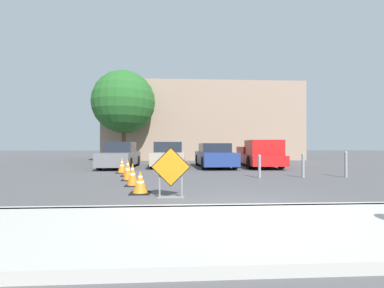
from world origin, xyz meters
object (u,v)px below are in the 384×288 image
at_px(parked_car_third, 215,156).
at_px(bollard_nearest, 259,166).
at_px(road_closed_sign, 171,171).
at_px(bollard_second, 303,165).
at_px(traffic_cone_third, 128,170).
at_px(parked_car_nearest, 120,156).
at_px(traffic_cone_nearest, 140,183).
at_px(bollard_third, 346,164).
at_px(parked_car_second, 168,155).
at_px(traffic_cone_second, 133,175).
at_px(traffic_cone_fourth, 128,168).
at_px(pickup_truck, 260,155).
at_px(traffic_cone_fifth, 122,166).

relative_size(parked_car_third, bollard_nearest, 4.91).
bearing_deg(road_closed_sign, bollard_nearest, 47.08).
xyz_separation_m(bollard_nearest, bollard_second, (1.80, 0.00, 0.03)).
xyz_separation_m(traffic_cone_third, parked_car_nearest, (-1.49, 5.49, 0.29)).
relative_size(road_closed_sign, bollard_nearest, 1.35).
distance_m(traffic_cone_nearest, parked_car_third, 8.79).
bearing_deg(road_closed_sign, bollard_third, 27.77).
bearing_deg(bollard_second, parked_car_second, 135.09).
bearing_deg(traffic_cone_second, bollard_second, 14.98).
bearing_deg(parked_car_third, road_closed_sign, 72.80).
distance_m(road_closed_sign, traffic_cone_third, 3.70).
bearing_deg(parked_car_second, traffic_cone_fourth, 71.94).
xyz_separation_m(bollard_nearest, bollard_third, (3.59, -0.00, 0.06)).
bearing_deg(bollard_third, pickup_truck, 110.51).
relative_size(parked_car_nearest, pickup_truck, 0.78).
height_order(traffic_cone_nearest, bollard_second, bollard_second).
relative_size(traffic_cone_third, parked_car_nearest, 0.19).
xyz_separation_m(parked_car_nearest, bollard_third, (10.22, -5.06, -0.13)).
height_order(traffic_cone_third, bollard_nearest, bollard_nearest).
relative_size(traffic_cone_second, bollard_third, 0.70).
bearing_deg(traffic_cone_third, parked_car_nearest, 105.17).
xyz_separation_m(traffic_cone_fourth, parked_car_second, (1.55, 4.72, 0.35)).
distance_m(parked_car_nearest, bollard_third, 11.41).
xyz_separation_m(traffic_cone_nearest, traffic_cone_second, (-0.44, 1.33, 0.07)).
height_order(parked_car_second, bollard_second, parked_car_second).
distance_m(parked_car_second, bollard_third, 9.34).
relative_size(traffic_cone_fifth, parked_car_second, 0.17).
bearing_deg(parked_car_second, bollard_third, 143.01).
height_order(parked_car_nearest, parked_car_second, parked_car_second).
bearing_deg(parked_car_third, traffic_cone_third, 51.53).
xyz_separation_m(traffic_cone_second, pickup_truck, (6.40, 6.89, 0.36)).
bearing_deg(traffic_cone_third, road_closed_sign, -62.65).
bearing_deg(road_closed_sign, traffic_cone_fifth, 112.86).
bearing_deg(traffic_cone_nearest, traffic_cone_second, 108.28).
bearing_deg(traffic_cone_second, bollard_third, 11.85).
xyz_separation_m(traffic_cone_fourth, traffic_cone_fifth, (-0.50, 1.21, -0.00)).
distance_m(traffic_cone_third, bollard_third, 8.74).
height_order(road_closed_sign, parked_car_second, parked_car_second).
relative_size(road_closed_sign, traffic_cone_fourth, 1.77).
bearing_deg(road_closed_sign, traffic_cone_second, 123.32).
relative_size(bollard_nearest, bollard_second, 0.95).
relative_size(parked_car_nearest, parked_car_second, 1.01).
xyz_separation_m(traffic_cone_second, bollard_third, (8.32, 1.75, 0.20)).
height_order(road_closed_sign, traffic_cone_nearest, road_closed_sign).
distance_m(traffic_cone_fourth, parked_car_third, 6.02).
xyz_separation_m(traffic_cone_nearest, traffic_cone_fourth, (-1.11, 3.99, 0.05)).
height_order(traffic_cone_fourth, parked_car_second, parked_car_second).
bearing_deg(bollard_second, traffic_cone_second, -165.02).
distance_m(road_closed_sign, parked_car_second, 9.35).
relative_size(traffic_cone_fourth, bollard_nearest, 0.76).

